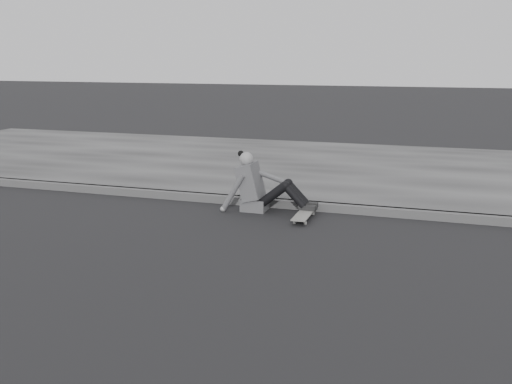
% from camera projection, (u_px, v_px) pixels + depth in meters
% --- Properties ---
extents(ground, '(80.00, 80.00, 0.00)m').
position_uv_depth(ground, '(414.00, 288.00, 5.56)').
color(ground, black).
rests_on(ground, ground).
extents(curb, '(24.00, 0.16, 0.12)m').
position_uv_depth(curb, '(422.00, 214.00, 7.94)').
color(curb, '#494949').
rests_on(curb, ground).
extents(sidewalk, '(24.00, 6.00, 0.12)m').
position_uv_depth(sidewalk, '(426.00, 173.00, 10.75)').
color(sidewalk, '#3E3E3E').
rests_on(sidewalk, ground).
extents(skateboard, '(0.20, 0.78, 0.09)m').
position_uv_depth(skateboard, '(304.00, 214.00, 7.91)').
color(skateboard, '#979893').
rests_on(skateboard, ground).
extents(seated_woman, '(1.38, 0.46, 0.88)m').
position_uv_depth(seated_woman, '(259.00, 187.00, 8.29)').
color(seated_woman, '#4F4F51').
rests_on(seated_woman, ground).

